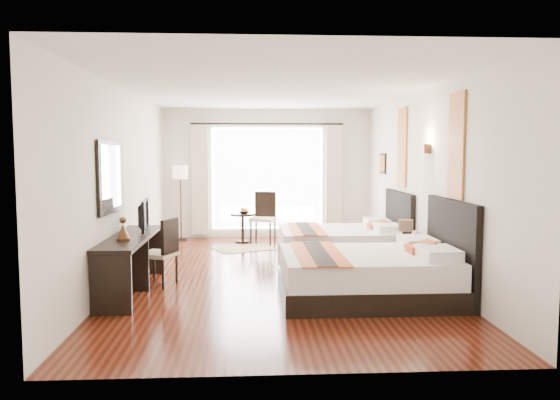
{
  "coord_description": "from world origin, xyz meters",
  "views": [
    {
      "loc": [
        -0.4,
        -8.18,
        1.87
      ],
      "look_at": [
        0.08,
        0.24,
        1.13
      ],
      "focal_mm": 35.0,
      "sensor_mm": 36.0,
      "label": 1
    }
  ],
  "objects": [
    {
      "name": "desk_chair",
      "position": [
        -1.66,
        -0.54,
        0.29
      ],
      "size": [
        0.57,
        0.57,
        0.95
      ],
      "rotation": [
        0.0,
        0.0,
        2.75
      ],
      "color": "#BFB093",
      "rests_on": "floor"
    },
    {
      "name": "bed_far",
      "position": [
        1.25,
        1.08,
        0.31
      ],
      "size": [
        2.11,
        1.65,
        1.19
      ],
      "color": "black",
      "rests_on": "floor"
    },
    {
      "name": "vase",
      "position": [
        2.0,
        -0.49,
        0.57
      ],
      "size": [
        0.15,
        0.15,
        0.14
      ],
      "primitive_type": "imported",
      "rotation": [
        0.0,
        0.0,
        0.14
      ],
      "color": "black",
      "rests_on": "nightstand"
    },
    {
      "name": "floor_lamp",
      "position": [
        -1.85,
        3.45,
        1.34
      ],
      "size": [
        0.32,
        0.32,
        1.59
      ],
      "color": "black",
      "rests_on": "floor"
    },
    {
      "name": "drape_left",
      "position": [
        -1.45,
        3.63,
        1.28
      ],
      "size": [
        0.35,
        0.14,
        2.35
      ],
      "primitive_type": "cube",
      "color": "beige",
      "rests_on": "floor"
    },
    {
      "name": "mirror_frame",
      "position": [
        -2.22,
        -0.87,
        1.55
      ],
      "size": [
        0.04,
        1.25,
        0.95
      ],
      "primitive_type": "cube",
      "color": "black",
      "rests_on": "wall_desk"
    },
    {
      "name": "drape_right",
      "position": [
        1.45,
        3.63,
        1.28
      ],
      "size": [
        0.35,
        0.14,
        2.35
      ],
      "primitive_type": "cube",
      "color": "beige",
      "rests_on": "floor"
    },
    {
      "name": "console_desk",
      "position": [
        -1.99,
        -0.87,
        0.38
      ],
      "size": [
        0.5,
        2.2,
        0.76
      ],
      "primitive_type": "cube",
      "color": "black",
      "rests_on": "floor"
    },
    {
      "name": "window_chair",
      "position": [
        -0.11,
        3.09,
        0.32
      ],
      "size": [
        0.6,
        0.6,
        1.04
      ],
      "rotation": [
        0.0,
        0.0,
        -1.85
      ],
      "color": "#BFB093",
      "rests_on": "floor"
    },
    {
      "name": "wall_window",
      "position": [
        0.0,
        3.75,
        1.4
      ],
      "size": [
        4.5,
        0.01,
        2.8
      ],
      "primitive_type": "cube",
      "color": "silver",
      "rests_on": "floor"
    },
    {
      "name": "jute_rug",
      "position": [
        -0.5,
        2.31,
        0.01
      ],
      "size": [
        1.32,
        1.13,
        0.01
      ],
      "primitive_type": "cube",
      "rotation": [
        0.0,
        0.0,
        0.41
      ],
      "color": "tan",
      "rests_on": "floor"
    },
    {
      "name": "bronze_figurine",
      "position": [
        -1.99,
        -1.27,
        0.89
      ],
      "size": [
        0.19,
        0.19,
        0.27
      ],
      "primitive_type": null,
      "rotation": [
        0.0,
        0.0,
        -0.06
      ],
      "color": "#402717",
      "rests_on": "console_desk"
    },
    {
      "name": "bed_near",
      "position": [
        1.19,
        -1.38,
        0.33
      ],
      "size": [
        2.24,
        1.75,
        1.26
      ],
      "color": "black",
      "rests_on": "floor"
    },
    {
      "name": "mirror_glass",
      "position": [
        -2.19,
        -0.87,
        1.55
      ],
      "size": [
        0.01,
        1.12,
        0.82
      ],
      "primitive_type": "cube",
      "color": "white",
      "rests_on": "mirror_frame"
    },
    {
      "name": "floor",
      "position": [
        0.0,
        0.0,
        -0.01
      ],
      "size": [
        4.5,
        7.5,
        0.01
      ],
      "primitive_type": "cube",
      "color": "#3B100A",
      "rests_on": "ground"
    },
    {
      "name": "fruit_bowl",
      "position": [
        -0.5,
        3.1,
        0.63
      ],
      "size": [
        0.26,
        0.26,
        0.05
      ],
      "primitive_type": "imported",
      "rotation": [
        0.0,
        0.0,
        -0.2
      ],
      "color": "#422817",
      "rests_on": "side_table"
    },
    {
      "name": "wall_entry",
      "position": [
        0.0,
        -3.75,
        1.4
      ],
      "size": [
        4.5,
        0.01,
        2.8
      ],
      "primitive_type": "cube",
      "color": "silver",
      "rests_on": "floor"
    },
    {
      "name": "ceiling",
      "position": [
        0.0,
        0.0,
        2.79
      ],
      "size": [
        4.5,
        7.5,
        0.02
      ],
      "primitive_type": "cube",
      "color": "white",
      "rests_on": "wall_headboard"
    },
    {
      "name": "side_table",
      "position": [
        -0.53,
        3.11,
        0.3
      ],
      "size": [
        0.52,
        0.52,
        0.6
      ],
      "primitive_type": "cylinder",
      "color": "black",
      "rests_on": "floor"
    },
    {
      "name": "art_panel_near",
      "position": [
        2.23,
        -1.38,
        1.95
      ],
      "size": [
        0.03,
        0.5,
        1.35
      ],
      "primitive_type": "cube",
      "color": "maroon",
      "rests_on": "wall_headboard"
    },
    {
      "name": "wall_headboard",
      "position": [
        2.25,
        0.0,
        1.4
      ],
      "size": [
        0.01,
        7.5,
        2.8
      ],
      "primitive_type": "cube",
      "color": "silver",
      "rests_on": "floor"
    },
    {
      "name": "window_glass",
      "position": [
        0.0,
        3.73,
        1.3
      ],
      "size": [
        2.4,
        0.02,
        2.2
      ],
      "primitive_type": "cube",
      "color": "white",
      "rests_on": "wall_window"
    },
    {
      "name": "table_lamp",
      "position": [
        1.96,
        -0.15,
        0.74
      ],
      "size": [
        0.22,
        0.22,
        0.35
      ],
      "color": "black",
      "rests_on": "nightstand"
    },
    {
      "name": "television",
      "position": [
        -1.97,
        -0.32,
        0.97
      ],
      "size": [
        0.17,
        0.77,
        0.44
      ],
      "primitive_type": "imported",
      "rotation": [
        0.0,
        0.0,
        1.67
      ],
      "color": "black",
      "rests_on": "console_desk"
    },
    {
      "name": "art_panel_far",
      "position": [
        2.23,
        1.08,
        1.95
      ],
      "size": [
        0.03,
        0.5,
        1.35
      ],
      "primitive_type": "cube",
      "color": "maroon",
      "rests_on": "wall_headboard"
    },
    {
      "name": "nightstand",
      "position": [
        1.97,
        -0.3,
        0.25
      ],
      "size": [
        0.42,
        0.52,
        0.5
      ],
      "primitive_type": "cube",
      "color": "black",
      "rests_on": "floor"
    },
    {
      "name": "wall_desk",
      "position": [
        -2.25,
        0.0,
        1.4
      ],
      "size": [
        0.01,
        7.5,
        2.8
      ],
      "primitive_type": "cube",
      "color": "silver",
      "rests_on": "floor"
    },
    {
      "name": "wall_sconce",
      "position": [
        2.19,
        -0.3,
        1.92
      ],
      "size": [
        0.1,
        0.14,
        0.14
      ],
      "primitive_type": "cube",
      "color": "#402717",
      "rests_on": "wall_headboard"
    },
    {
      "name": "sheer_curtain",
      "position": [
        0.0,
        3.67,
        1.3
      ],
      "size": [
        2.3,
        0.02,
        2.1
      ],
      "primitive_type": "cube",
      "color": "white",
      "rests_on": "wall_window"
    }
  ]
}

